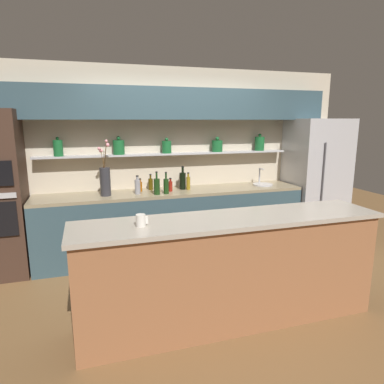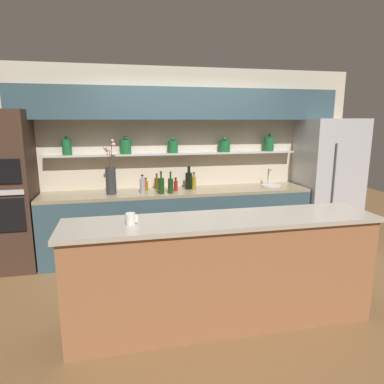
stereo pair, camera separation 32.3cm
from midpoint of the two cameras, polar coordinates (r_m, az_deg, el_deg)
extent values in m
plane|color=brown|center=(3.93, 0.51, -16.59)|extent=(12.00, 12.00, 0.00)
cube|color=beige|center=(5.03, -5.07, 5.29)|extent=(5.20, 0.10, 2.60)
cube|color=#B7B7BC|center=(4.87, -5.73, 6.33)|extent=(3.58, 0.18, 0.02)
cylinder|color=#19602D|center=(4.78, -23.26, 6.72)|extent=(0.12, 0.12, 0.21)
sphere|color=#19602D|center=(4.77, -23.38, 8.20)|extent=(0.04, 0.04, 0.04)
cylinder|color=#19602D|center=(4.76, -14.04, 7.23)|extent=(0.15, 0.15, 0.19)
sphere|color=#19602D|center=(4.75, -14.11, 8.70)|extent=(0.05, 0.05, 0.05)
cylinder|color=#19602D|center=(4.84, -6.17, 7.45)|extent=(0.13, 0.13, 0.17)
sphere|color=#19602D|center=(4.84, -6.20, 8.73)|extent=(0.05, 0.05, 0.05)
cylinder|color=#19602D|center=(5.05, 2.38, 7.65)|extent=(0.16, 0.16, 0.16)
sphere|color=#19602D|center=(5.04, 2.39, 8.89)|extent=(0.05, 0.05, 0.05)
cylinder|color=#19602D|center=(5.32, 9.49, 7.94)|extent=(0.14, 0.14, 0.21)
sphere|color=#19602D|center=(5.31, 9.53, 9.31)|extent=(0.05, 0.05, 0.05)
cube|color=#334C56|center=(4.79, -4.66, 14.44)|extent=(4.42, 0.34, 0.42)
cube|color=#334C56|center=(4.85, -4.96, -5.36)|extent=(3.68, 0.62, 0.88)
cube|color=gray|center=(4.73, -5.06, -0.03)|extent=(3.68, 0.62, 0.04)
cube|color=#99603D|center=(3.25, 3.50, -13.28)|extent=(2.77, 0.55, 0.98)
cube|color=#ADA393|center=(3.07, 3.62, -4.63)|extent=(2.83, 0.61, 0.04)
cube|color=#B7B7BC|center=(5.61, 18.32, 1.79)|extent=(0.83, 0.70, 1.90)
cylinder|color=#4C4C51|center=(5.22, 19.38, 2.05)|extent=(0.02, 0.02, 1.04)
cylinder|color=#2D2D33|center=(4.54, -16.24, 1.62)|extent=(0.13, 0.13, 0.36)
cylinder|color=#4C3319|center=(4.52, -16.27, 6.02)|extent=(0.05, 0.03, 0.33)
sphere|color=pink|center=(4.55, -16.12, 8.15)|extent=(0.04, 0.04, 0.04)
cylinder|color=#4C3319|center=(4.49, -16.75, 5.41)|extent=(0.04, 0.06, 0.24)
sphere|color=pink|center=(4.46, -17.29, 6.93)|extent=(0.04, 0.04, 0.04)
cylinder|color=#4C3319|center=(4.51, -16.27, 5.70)|extent=(0.04, 0.08, 0.28)
sphere|color=pink|center=(4.51, -15.91, 7.54)|extent=(0.05, 0.05, 0.05)
cylinder|color=#4C3319|center=(4.51, -16.52, 5.25)|extent=(0.03, 0.03, 0.22)
sphere|color=pink|center=(4.53, -16.96, 6.62)|extent=(0.05, 0.05, 0.05)
cylinder|color=#B7B7BC|center=(5.19, 9.98, 1.22)|extent=(0.29, 0.29, 0.02)
cylinder|color=#B7B7BC|center=(5.26, 9.48, 2.72)|extent=(0.02, 0.02, 0.22)
cylinder|color=#B7B7BC|center=(5.19, 9.82, 3.81)|extent=(0.02, 0.12, 0.02)
cylinder|color=black|center=(4.80, -3.53, 1.82)|extent=(0.08, 0.08, 0.23)
cylinder|color=black|center=(4.78, -3.55, 3.67)|extent=(0.02, 0.02, 0.08)
cylinder|color=black|center=(4.77, -3.56, 4.23)|extent=(0.03, 0.03, 0.01)
cylinder|color=gray|center=(4.57, -11.07, 0.81)|extent=(0.07, 0.07, 0.19)
cylinder|color=gray|center=(4.55, -11.13, 2.26)|extent=(0.03, 0.03, 0.04)
cylinder|color=black|center=(4.54, -11.15, 2.62)|extent=(0.03, 0.03, 0.01)
cylinder|color=#47380A|center=(4.82, -8.82, 1.28)|extent=(0.06, 0.06, 0.16)
cylinder|color=#47380A|center=(4.80, -8.86, 2.49)|extent=(0.03, 0.03, 0.05)
cylinder|color=black|center=(4.80, -8.87, 2.87)|extent=(0.03, 0.03, 0.01)
cylinder|color=#193814|center=(4.52, -6.38, 0.92)|extent=(0.07, 0.07, 0.20)
cylinder|color=#193814|center=(4.50, -6.42, 2.64)|extent=(0.02, 0.02, 0.08)
cylinder|color=black|center=(4.49, -6.43, 3.24)|extent=(0.03, 0.03, 0.01)
cylinder|color=olive|center=(4.78, -2.56, 1.45)|extent=(0.05, 0.05, 0.18)
cylinder|color=olive|center=(4.76, -2.58, 2.80)|extent=(0.03, 0.03, 0.05)
cylinder|color=black|center=(4.76, -2.58, 3.18)|extent=(0.03, 0.03, 0.01)
cylinder|color=black|center=(4.91, -3.38, 1.94)|extent=(0.08, 0.08, 0.22)
cylinder|color=black|center=(4.88, -3.40, 3.65)|extent=(0.02, 0.02, 0.08)
cylinder|color=black|center=(4.88, -3.40, 4.20)|extent=(0.03, 0.03, 0.01)
cylinder|color=#9E4C0A|center=(4.73, -10.58, 0.86)|extent=(0.05, 0.05, 0.13)
cylinder|color=#9E4C0A|center=(4.72, -10.62, 1.84)|extent=(0.03, 0.03, 0.04)
cylinder|color=black|center=(4.71, -10.63, 2.13)|extent=(0.03, 0.03, 0.01)
cylinder|color=maroon|center=(4.68, -5.59, 0.92)|extent=(0.05, 0.05, 0.14)
cylinder|color=maroon|center=(4.66, -5.61, 1.95)|extent=(0.03, 0.03, 0.04)
cylinder|color=black|center=(4.66, -5.61, 2.25)|extent=(0.03, 0.03, 0.01)
cylinder|color=#193814|center=(4.50, -7.94, 0.88)|extent=(0.08, 0.08, 0.21)
cylinder|color=#193814|center=(4.47, -7.99, 2.68)|extent=(0.02, 0.02, 0.08)
cylinder|color=black|center=(4.46, -8.01, 3.28)|extent=(0.03, 0.03, 0.01)
cylinder|color=silver|center=(2.86, -11.78, -4.69)|extent=(0.08, 0.08, 0.10)
cube|color=silver|center=(2.86, -10.78, -4.62)|extent=(0.02, 0.01, 0.06)
camera|label=1|loc=(0.16, -92.40, -0.50)|focal=32.00mm
camera|label=2|loc=(0.16, 87.60, 0.50)|focal=32.00mm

